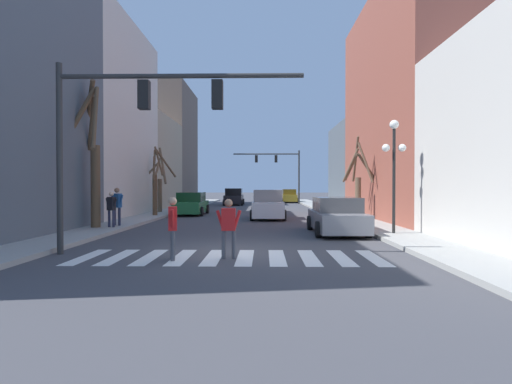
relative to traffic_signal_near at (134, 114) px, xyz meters
name	(u,v)px	position (x,y,z in m)	size (l,w,h in m)	color
ground_plane	(232,251)	(2.84, 0.65, -4.13)	(240.00, 240.00, 0.00)	#424247
sidewalk_left	(31,248)	(-3.46, 0.65, -4.06)	(2.01, 90.00, 0.15)	#9E9E99
sidewalk_right	(437,249)	(9.15, 0.65, -4.06)	(2.01, 90.00, 0.15)	#9E9E99
building_row_left	(100,125)	(-7.47, 15.63, 2.13)	(6.00, 43.84, 13.87)	#515B66
building_row_right	(426,127)	(13.16, 11.45, 1.28)	(6.00, 32.75, 13.37)	beige
crosswalk_stripes	(229,257)	(2.84, -0.46, -4.13)	(8.55, 2.60, 0.01)	white
traffic_signal_near	(134,114)	(0.00, 0.00, 0.00)	(7.28, 0.28, 5.64)	#2D2D2D
traffic_signal_far	(279,165)	(5.64, 34.15, 0.37)	(7.62, 0.28, 6.14)	#2D2D2D
street_lamp_right_corner	(394,153)	(8.99, 4.25, -0.81)	(0.95, 0.36, 4.49)	black
car_parked_left_far	(191,204)	(-1.30, 16.51, -3.39)	(2.08, 4.57, 1.59)	#236B38
car_parked_left_mid	(337,216)	(6.94, 5.39, -3.40)	(2.17, 4.70, 1.54)	gray
car_parked_right_near	(234,197)	(0.63, 31.31, -3.30)	(2.12, 4.37, 1.80)	black
car_parked_right_far	(268,205)	(4.09, 13.11, -3.30)	(2.12, 4.71, 1.80)	white
car_at_intersection	(289,196)	(7.03, 38.21, -3.36)	(1.99, 4.50, 1.66)	#A38423
pedestrian_on_right_sidewalk	(117,203)	(-3.17, 7.18, -2.92)	(0.74, 0.41, 1.80)	#282D47
pedestrian_near_right_corner	(173,223)	(1.34, -0.87, -3.12)	(0.30, 0.74, 1.72)	#4C4C51
pedestrian_waiting_at_curb	(111,206)	(-3.13, 6.38, -3.02)	(0.66, 0.39, 1.62)	#282D47
pedestrian_on_left_sidewalk	(229,223)	(2.85, -0.66, -3.15)	(0.71, 0.22, 1.66)	#4C4C51
street_tree_left_mid	(92,155)	(-3.99, 6.29, -0.70)	(2.73, 4.74, 6.76)	brown
street_tree_right_near	(159,183)	(-3.75, 17.20, -1.84)	(2.08, 2.80, 4.71)	brown
street_tree_left_near	(156,184)	(-3.13, 14.00, -1.94)	(1.73, 2.23, 4.46)	brown
street_tree_right_mid	(358,183)	(9.23, 11.19, -1.91)	(1.97, 1.85, 4.73)	brown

